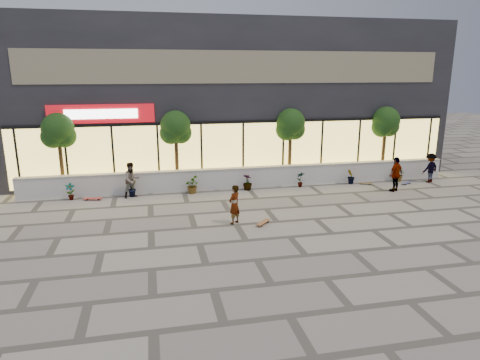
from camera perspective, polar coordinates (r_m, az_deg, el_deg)
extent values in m
plane|color=#A59F8F|center=(15.64, 6.68, -7.55)|extent=(80.00, 80.00, 0.00)
cube|color=silver|center=(21.92, 0.94, 0.33)|extent=(22.00, 0.35, 1.00)
cube|color=#B2AFA8|center=(21.80, 0.95, 1.66)|extent=(22.00, 0.42, 0.04)
cube|color=#222327|center=(26.70, -1.69, 10.99)|extent=(24.00, 9.00, 8.50)
cube|color=#FFDB66|center=(22.60, 0.40, 3.87)|extent=(23.04, 0.05, 3.00)
cube|color=black|center=(22.34, 0.43, 7.77)|extent=(23.04, 0.08, 0.15)
cube|color=red|center=(21.87, -17.98, 8.39)|extent=(5.00, 0.10, 0.90)
cube|color=white|center=(21.80, -18.00, 8.37)|extent=(3.40, 0.06, 0.45)
cube|color=brown|center=(22.22, 0.42, 14.84)|extent=(21.60, 0.05, 1.60)
imported|color=#143711|center=(21.23, -21.69, -1.44)|extent=(0.43, 0.29, 0.81)
imported|color=#143711|center=(20.92, -14.13, -1.07)|extent=(0.57, 0.57, 0.81)
imported|color=#143711|center=(20.97, -6.47, -0.68)|extent=(0.68, 0.77, 0.81)
imported|color=#143711|center=(21.40, 1.01, -0.28)|extent=(0.64, 0.64, 0.81)
imported|color=#143711|center=(22.18, 8.08, 0.10)|extent=(0.46, 0.35, 0.81)
imported|color=#143711|center=(23.27, 14.58, 0.45)|extent=(0.55, 0.57, 0.81)
imported|color=#143711|center=(24.63, 20.43, 0.75)|extent=(0.77, 0.84, 0.81)
cylinder|color=#453418|center=(22.25, -22.73, 2.37)|extent=(0.18, 0.18, 3.24)
sphere|color=#143711|center=(22.01, -23.12, 6.31)|extent=(1.50, 1.50, 1.50)
sphere|color=#143711|center=(22.06, -23.69, 5.33)|extent=(1.10, 1.10, 1.10)
sphere|color=#143711|center=(22.06, -22.37, 5.46)|extent=(1.10, 1.10, 1.10)
cylinder|color=#453418|center=(21.87, -8.45, 3.15)|extent=(0.18, 0.18, 3.24)
sphere|color=#143711|center=(21.63, -8.60, 7.18)|extent=(1.50, 1.50, 1.50)
sphere|color=#143711|center=(21.61, -9.22, 6.18)|extent=(1.10, 1.10, 1.10)
sphere|color=#143711|center=(21.74, -7.91, 6.28)|extent=(1.10, 1.10, 1.10)
cylinder|color=#453418|center=(23.01, 6.66, 3.76)|extent=(0.18, 0.18, 3.24)
sphere|color=#143711|center=(22.77, 6.77, 7.59)|extent=(1.50, 1.50, 1.50)
sphere|color=#143711|center=(22.69, 6.18, 6.67)|extent=(1.10, 1.10, 1.10)
sphere|color=#143711|center=(22.95, 7.30, 6.72)|extent=(1.10, 1.10, 1.10)
cylinder|color=#453418|center=(25.28, 18.60, 4.06)|extent=(0.18, 0.18, 3.24)
sphere|color=#143711|center=(25.07, 18.89, 7.54)|extent=(1.50, 1.50, 1.50)
sphere|color=#143711|center=(24.94, 18.38, 6.71)|extent=(1.10, 1.10, 1.10)
sphere|color=#143711|center=(25.28, 19.25, 6.74)|extent=(1.10, 1.10, 1.10)
imported|color=silver|center=(16.61, -0.76, -3.29)|extent=(0.67, 0.65, 1.55)
imported|color=tan|center=(20.66, -14.22, -0.01)|extent=(1.02, 0.95, 1.68)
imported|color=silver|center=(22.41, 20.06, 0.73)|extent=(1.10, 0.84, 1.74)
imported|color=maroon|center=(24.98, 24.02, 1.49)|extent=(1.14, 0.85, 1.57)
cube|color=brown|center=(16.75, 3.12, -5.62)|extent=(0.73, 0.77, 0.02)
cylinder|color=black|center=(17.03, 3.29, -5.52)|extent=(0.07, 0.07, 0.06)
cylinder|color=black|center=(16.96, 3.75, -5.60)|extent=(0.07, 0.07, 0.06)
cylinder|color=black|center=(16.59, 2.46, -6.05)|extent=(0.07, 0.07, 0.06)
cylinder|color=black|center=(16.52, 2.93, -6.14)|extent=(0.07, 0.07, 0.06)
cube|color=red|center=(20.92, -19.05, -2.32)|extent=(0.87, 0.35, 0.02)
cylinder|color=black|center=(20.94, -18.30, -2.42)|extent=(0.06, 0.04, 0.06)
cylinder|color=black|center=(20.80, -18.40, -2.54)|extent=(0.06, 0.04, 0.06)
cylinder|color=black|center=(21.08, -19.65, -2.42)|extent=(0.06, 0.04, 0.06)
cylinder|color=black|center=(20.94, -19.77, -2.54)|extent=(0.06, 0.04, 0.06)
cube|color=brown|center=(23.46, 16.38, -0.40)|extent=(0.69, 0.47, 0.02)
cylinder|color=black|center=(23.54, 16.89, -0.51)|extent=(0.06, 0.05, 0.05)
cylinder|color=black|center=(23.42, 16.89, -0.59)|extent=(0.06, 0.05, 0.05)
cylinder|color=black|center=(23.52, 15.86, -0.44)|extent=(0.06, 0.05, 0.05)
cylinder|color=black|center=(23.40, 15.86, -0.52)|extent=(0.06, 0.05, 0.05)
cube|color=#454680|center=(24.23, 21.31, -0.33)|extent=(0.72, 0.51, 0.02)
cylinder|color=black|center=(24.47, 21.42, -0.34)|extent=(0.06, 0.05, 0.05)
cylinder|color=black|center=(24.41, 21.68, -0.39)|extent=(0.06, 0.05, 0.05)
cylinder|color=black|center=(24.08, 20.91, -0.51)|extent=(0.06, 0.05, 0.05)
cylinder|color=black|center=(24.02, 21.18, -0.57)|extent=(0.06, 0.05, 0.05)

